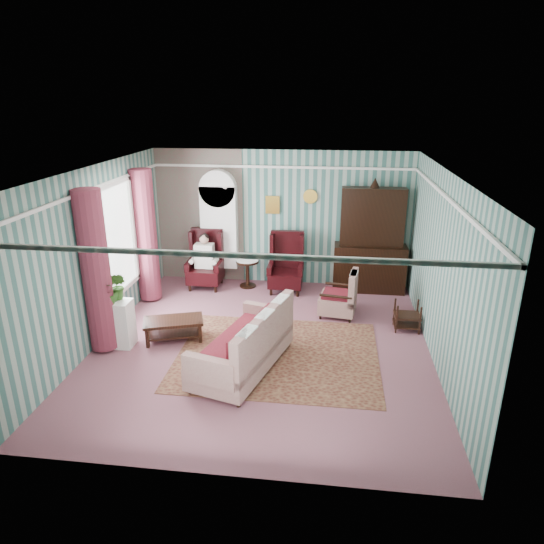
# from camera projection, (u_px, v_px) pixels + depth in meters

# --- Properties ---
(floor) EXTENTS (6.00, 6.00, 0.00)m
(floor) POSITION_uv_depth(u_px,v_px,m) (262.00, 345.00, 8.13)
(floor) COLOR #925564
(floor) RESTS_ON ground
(room_shell) EXTENTS (5.53, 6.02, 2.91)m
(room_shell) POSITION_uv_depth(u_px,v_px,m) (225.00, 225.00, 7.68)
(room_shell) COLOR #3A6961
(room_shell) RESTS_ON ground
(bookcase) EXTENTS (0.80, 0.28, 2.24)m
(bookcase) POSITION_uv_depth(u_px,v_px,m) (219.00, 233.00, 10.56)
(bookcase) COLOR silver
(bookcase) RESTS_ON floor
(dresser_hutch) EXTENTS (1.50, 0.56, 2.36)m
(dresser_hutch) POSITION_uv_depth(u_px,v_px,m) (371.00, 237.00, 10.04)
(dresser_hutch) COLOR black
(dresser_hutch) RESTS_ON floor
(wingback_left) EXTENTS (0.76, 0.80, 1.25)m
(wingback_left) POSITION_uv_depth(u_px,v_px,m) (205.00, 260.00, 10.39)
(wingback_left) COLOR black
(wingback_left) RESTS_ON floor
(wingback_right) EXTENTS (0.76, 0.80, 1.25)m
(wingback_right) POSITION_uv_depth(u_px,v_px,m) (286.00, 263.00, 10.19)
(wingback_right) COLOR black
(wingback_right) RESTS_ON floor
(seated_woman) EXTENTS (0.44, 0.40, 1.18)m
(seated_woman) POSITION_uv_depth(u_px,v_px,m) (205.00, 261.00, 10.41)
(seated_woman) COLOR white
(seated_woman) RESTS_ON floor
(round_side_table) EXTENTS (0.50, 0.50, 0.60)m
(round_side_table) POSITION_uv_depth(u_px,v_px,m) (248.00, 274.00, 10.54)
(round_side_table) COLOR black
(round_side_table) RESTS_ON floor
(nest_table) EXTENTS (0.45, 0.38, 0.54)m
(nest_table) POSITION_uv_depth(u_px,v_px,m) (407.00, 316.00, 8.59)
(nest_table) COLOR black
(nest_table) RESTS_ON floor
(plant_stand) EXTENTS (0.55, 0.35, 0.80)m
(plant_stand) POSITION_uv_depth(u_px,v_px,m) (116.00, 323.00, 8.00)
(plant_stand) COLOR white
(plant_stand) RESTS_ON floor
(rug) EXTENTS (3.20, 2.60, 0.01)m
(rug) POSITION_uv_depth(u_px,v_px,m) (278.00, 355.00, 7.82)
(rug) COLOR #4B2119
(rug) RESTS_ON floor
(sofa) EXTENTS (1.61, 2.24, 1.00)m
(sofa) POSITION_uv_depth(u_px,v_px,m) (242.00, 340.00, 7.26)
(sofa) COLOR beige
(sofa) RESTS_ON floor
(floral_armchair) EXTENTS (0.82, 0.83, 1.01)m
(floral_armchair) POSITION_uv_depth(u_px,v_px,m) (338.00, 290.00, 9.09)
(floral_armchair) COLOR beige
(floral_armchair) RESTS_ON floor
(coffee_table) EXTENTS (1.09, 0.78, 0.38)m
(coffee_table) POSITION_uv_depth(u_px,v_px,m) (174.00, 330.00, 8.25)
(coffee_table) COLOR black
(coffee_table) RESTS_ON floor
(potted_plant_a) EXTENTS (0.43, 0.40, 0.40)m
(potted_plant_a) POSITION_uv_depth(u_px,v_px,m) (109.00, 292.00, 7.69)
(potted_plant_a) COLOR #19521D
(potted_plant_a) RESTS_ON plant_stand
(potted_plant_b) EXTENTS (0.32, 0.29, 0.47)m
(potted_plant_b) POSITION_uv_depth(u_px,v_px,m) (118.00, 286.00, 7.85)
(potted_plant_b) COLOR #1B571B
(potted_plant_b) RESTS_ON plant_stand
(potted_plant_c) EXTENTS (0.23, 0.23, 0.41)m
(potted_plant_c) POSITION_uv_depth(u_px,v_px,m) (111.00, 289.00, 7.80)
(potted_plant_c) COLOR #1F531A
(potted_plant_c) RESTS_ON plant_stand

